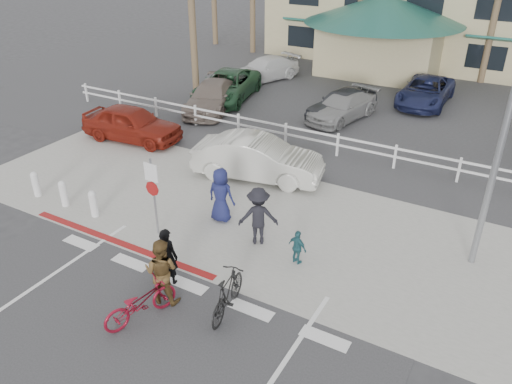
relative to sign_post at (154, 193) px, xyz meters
The scene contains 27 objects.
ground 3.50m from the sign_post, 43.73° to the right, with size 140.00×140.00×0.00m, color #333335.
bike_path 5.00m from the sign_post, 61.29° to the right, with size 12.00×16.00×0.01m, color #333335.
sidewalk_plaza 3.56m from the sign_post, 45.00° to the left, with size 22.00×7.00×0.01m, color gray.
cross_street 6.86m from the sign_post, 69.94° to the left, with size 40.00×5.00×0.01m, color #333335.
parking_lot 16.03m from the sign_post, 81.72° to the left, with size 50.00×16.00×0.01m, color #333335.
curb_red 1.89m from the sign_post, 124.99° to the right, with size 7.00×0.25×0.02m, color maroon.
rail_fence 8.81m from the sign_post, 71.36° to the left, with size 29.40×0.16×1.00m, color silver, non-canonical shape.
sign_post is the anchor object (origin of this frame).
bollard_0 2.69m from the sign_post, behind, with size 0.26×0.26×0.95m, color silver, non-canonical shape.
bollard_1 4.03m from the sign_post, behind, with size 0.26×0.26×0.95m, color silver, non-canonical shape.
bollard_2 5.39m from the sign_post, behind, with size 0.26×0.26×0.95m, color silver, non-canonical shape.
streetlight_0 9.88m from the sign_post, 20.56° to the left, with size 0.60×2.00×9.00m, color gray, non-canonical shape.
bike_red 3.94m from the sign_post, 56.46° to the right, with size 0.68×1.96×1.03m, color maroon.
rider_red 2.56m from the sign_post, 43.58° to the right, with size 0.62×0.41×1.69m, color black.
bike_black 4.36m from the sign_post, 26.72° to the right, with size 0.54×1.89×1.14m, color black.
rider_black 3.23m from the sign_post, 47.84° to the right, with size 0.89×0.69×1.82m, color brown.
pedestrian_a 3.22m from the sign_post, 20.97° to the left, with size 1.19×0.69×1.85m, color black.
pedestrian_child 4.60m from the sign_post, ahead, with size 0.63×0.26×1.07m, color #235760.
pedestrian_b 2.18m from the sign_post, 52.73° to the left, with size 0.90×0.59×1.84m, color #181C4C.
car_white_sedan 5.05m from the sign_post, 80.85° to the left, with size 1.71×4.89×1.61m, color beige.
car_red_compact 8.04m from the sign_post, 137.16° to the left, with size 1.83×4.55×1.55m, color maroon.
lot_car_0 13.42m from the sign_post, 113.27° to the left, with size 2.54×5.51×1.53m, color #1F4429.
lot_car_1 11.69m from the sign_post, 115.73° to the left, with size 1.98×4.88×1.41m, color #75665D.
lot_car_2 12.89m from the sign_post, 84.93° to the left, with size 1.68×4.18×1.43m, color #2A2C31.
lot_car_4 17.58m from the sign_post, 107.72° to the left, with size 1.89×4.65×1.35m, color silver.
lot_car_5 17.47m from the sign_post, 75.86° to the left, with size 2.32×5.03×1.40m, color #1A1F45.
lot_car_6 12.65m from the sign_post, 84.23° to the left, with size 1.80×4.42×1.28m, color gray.
Camera 1 is at (6.86, -7.70, 8.64)m, focal length 35.00 mm.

